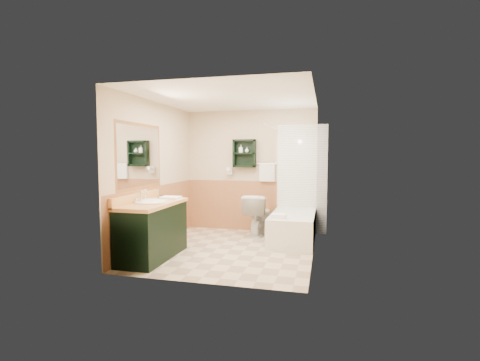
{
  "coord_description": "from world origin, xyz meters",
  "views": [
    {
      "loc": [
        1.47,
        -5.29,
        1.53
      ],
      "look_at": [
        0.11,
        0.2,
        1.1
      ],
      "focal_mm": 26.0,
      "sensor_mm": 36.0,
      "label": 1
    }
  ],
  "objects_px": {
    "bathtub": "(293,227)",
    "toilet": "(259,215)",
    "vanity_book": "(159,190)",
    "wall_shelf": "(244,153)",
    "soap_bottle_a": "(241,151)",
    "hair_dryer": "(230,171)",
    "vanity": "(153,230)",
    "soap_bottle_b": "(247,151)"
  },
  "relations": [
    {
      "from": "vanity",
      "to": "toilet",
      "type": "height_order",
      "value": "vanity"
    },
    {
      "from": "toilet",
      "to": "vanity_book",
      "type": "relative_size",
      "value": 3.22
    },
    {
      "from": "vanity_book",
      "to": "soap_bottle_a",
      "type": "distance_m",
      "value": 1.95
    },
    {
      "from": "wall_shelf",
      "to": "toilet",
      "type": "distance_m",
      "value": 1.25
    },
    {
      "from": "toilet",
      "to": "soap_bottle_b",
      "type": "height_order",
      "value": "soap_bottle_b"
    },
    {
      "from": "soap_bottle_a",
      "to": "soap_bottle_b",
      "type": "distance_m",
      "value": 0.12
    },
    {
      "from": "bathtub",
      "to": "vanity_book",
      "type": "relative_size",
      "value": 6.21
    },
    {
      "from": "wall_shelf",
      "to": "toilet",
      "type": "height_order",
      "value": "wall_shelf"
    },
    {
      "from": "vanity_book",
      "to": "soap_bottle_b",
      "type": "height_order",
      "value": "soap_bottle_b"
    },
    {
      "from": "wall_shelf",
      "to": "vanity_book",
      "type": "height_order",
      "value": "wall_shelf"
    },
    {
      "from": "hair_dryer",
      "to": "soap_bottle_b",
      "type": "xyz_separation_m",
      "value": [
        0.35,
        -0.03,
        0.4
      ]
    },
    {
      "from": "vanity",
      "to": "soap_bottle_b",
      "type": "relative_size",
      "value": 12.88
    },
    {
      "from": "bathtub",
      "to": "toilet",
      "type": "xyz_separation_m",
      "value": [
        -0.68,
        0.35,
        0.13
      ]
    },
    {
      "from": "hair_dryer",
      "to": "vanity",
      "type": "xyz_separation_m",
      "value": [
        -0.59,
        -2.13,
        -0.79
      ]
    },
    {
      "from": "wall_shelf",
      "to": "vanity_book",
      "type": "distance_m",
      "value": 1.98
    },
    {
      "from": "wall_shelf",
      "to": "vanity_book",
      "type": "bearing_deg",
      "value": -124.22
    },
    {
      "from": "wall_shelf",
      "to": "soap_bottle_a",
      "type": "relative_size",
      "value": 3.62
    },
    {
      "from": "vanity_book",
      "to": "soap_bottle_b",
      "type": "bearing_deg",
      "value": 41.09
    },
    {
      "from": "vanity",
      "to": "toilet",
      "type": "distance_m",
      "value": 2.22
    },
    {
      "from": "hair_dryer",
      "to": "vanity",
      "type": "relative_size",
      "value": 0.18
    },
    {
      "from": "bathtub",
      "to": "vanity_book",
      "type": "bearing_deg",
      "value": -155.71
    },
    {
      "from": "wall_shelf",
      "to": "soap_bottle_a",
      "type": "bearing_deg",
      "value": -175.79
    },
    {
      "from": "hair_dryer",
      "to": "soap_bottle_b",
      "type": "bearing_deg",
      "value": -4.86
    },
    {
      "from": "hair_dryer",
      "to": "vanity",
      "type": "distance_m",
      "value": 2.35
    },
    {
      "from": "toilet",
      "to": "bathtub",
      "type": "bearing_deg",
      "value": 159.89
    },
    {
      "from": "vanity_book",
      "to": "soap_bottle_a",
      "type": "relative_size",
      "value": 1.59
    },
    {
      "from": "hair_dryer",
      "to": "vanity_book",
      "type": "bearing_deg",
      "value": -115.64
    },
    {
      "from": "wall_shelf",
      "to": "toilet",
      "type": "relative_size",
      "value": 0.71
    },
    {
      "from": "bathtub",
      "to": "soap_bottle_b",
      "type": "distance_m",
      "value": 1.78
    },
    {
      "from": "vanity_book",
      "to": "soap_bottle_a",
      "type": "bearing_deg",
      "value": 44.15
    },
    {
      "from": "hair_dryer",
      "to": "vanity_book",
      "type": "distance_m",
      "value": 1.77
    },
    {
      "from": "vanity_book",
      "to": "toilet",
      "type": "bearing_deg",
      "value": 29.36
    },
    {
      "from": "wall_shelf",
      "to": "hair_dryer",
      "type": "relative_size",
      "value": 2.29
    },
    {
      "from": "wall_shelf",
      "to": "bathtub",
      "type": "height_order",
      "value": "wall_shelf"
    },
    {
      "from": "wall_shelf",
      "to": "soap_bottle_a",
      "type": "distance_m",
      "value": 0.08
    },
    {
      "from": "vanity",
      "to": "vanity_book",
      "type": "bearing_deg",
      "value": 106.67
    },
    {
      "from": "hair_dryer",
      "to": "soap_bottle_b",
      "type": "distance_m",
      "value": 0.54
    },
    {
      "from": "vanity",
      "to": "vanity_book",
      "type": "distance_m",
      "value": 0.79
    },
    {
      "from": "soap_bottle_a",
      "to": "vanity",
      "type": "bearing_deg",
      "value": -111.45
    },
    {
      "from": "toilet",
      "to": "vanity_book",
      "type": "bearing_deg",
      "value": 49.92
    },
    {
      "from": "bathtub",
      "to": "toilet",
      "type": "bearing_deg",
      "value": 152.61
    },
    {
      "from": "toilet",
      "to": "wall_shelf",
      "type": "bearing_deg",
      "value": -30.32
    }
  ]
}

